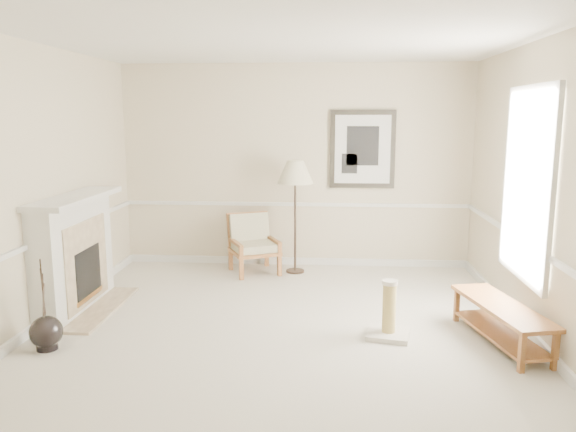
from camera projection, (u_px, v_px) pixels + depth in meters
The scene contains 8 objects.
ground at pixel (279, 335), 5.63m from camera, with size 5.50×5.50×0.00m, color silver.
room at pixel (294, 148), 5.36m from camera, with size 5.04×5.54×2.92m.
fireplace at pixel (75, 254), 6.27m from camera, with size 0.64×1.64×1.31m.
floor_vase at pixel (46, 333), 5.26m from camera, with size 0.30×0.30×0.89m.
armchair at pixel (252, 241), 7.87m from camera, with size 0.83×0.85×0.82m.
floor_lamp at pixel (295, 175), 7.65m from camera, with size 0.51×0.51×1.57m.
bench at pixel (501, 317), 5.39m from camera, with size 0.70×1.42×0.39m.
scratching_post at pixel (389, 319), 5.56m from camera, with size 0.48×0.48×0.58m.
Camera 1 is at (0.47, -5.30, 2.17)m, focal length 35.00 mm.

